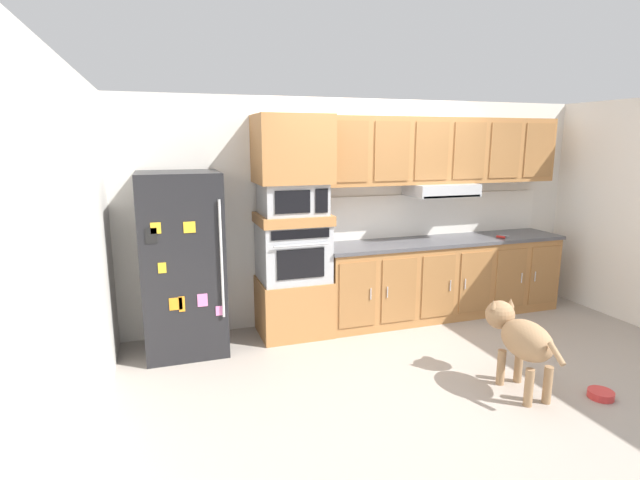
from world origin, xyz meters
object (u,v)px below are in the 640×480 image
object	(u,v)px
built_in_oven	(293,252)
dog_food_bowl	(601,394)
screwdriver	(501,237)
microwave	(292,199)
dog	(520,336)
refrigerator	(183,263)

from	to	relation	value
built_in_oven	dog_food_bowl	xyz separation A→B (m)	(1.99, -2.11, -0.87)
built_in_oven	screwdriver	xyz separation A→B (m)	(2.49, -0.16, 0.03)
microwave	dog	xyz separation A→B (m)	(1.45, -1.76, -1.00)
refrigerator	dog	distance (m)	3.11
screwdriver	dog	bearing A→B (deg)	-123.05
dog_food_bowl	refrigerator	bearing A→B (deg)	146.73
microwave	dog	distance (m)	2.49
screwdriver	dog	size ratio (longest dim) A/B	0.17
microwave	dog_food_bowl	world-z (taller)	microwave
refrigerator	dog	xyz separation A→B (m)	(2.57, -1.69, -0.42)
microwave	dog_food_bowl	xyz separation A→B (m)	(1.99, -2.11, -1.43)
refrigerator	screwdriver	xyz separation A→B (m)	(3.62, -0.09, 0.05)
refrigerator	dog_food_bowl	world-z (taller)	refrigerator
refrigerator	dog_food_bowl	distance (m)	3.82
built_in_oven	dog	world-z (taller)	built_in_oven
refrigerator	built_in_oven	xyz separation A→B (m)	(1.12, 0.07, 0.02)
microwave	dog	bearing A→B (deg)	-50.58
screwdriver	dog_food_bowl	world-z (taller)	screwdriver
refrigerator	screwdriver	distance (m)	3.62
built_in_oven	dog	size ratio (longest dim) A/B	0.71
refrigerator	dog_food_bowl	bearing A→B (deg)	-33.27
microwave	screwdriver	bearing A→B (deg)	-3.59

